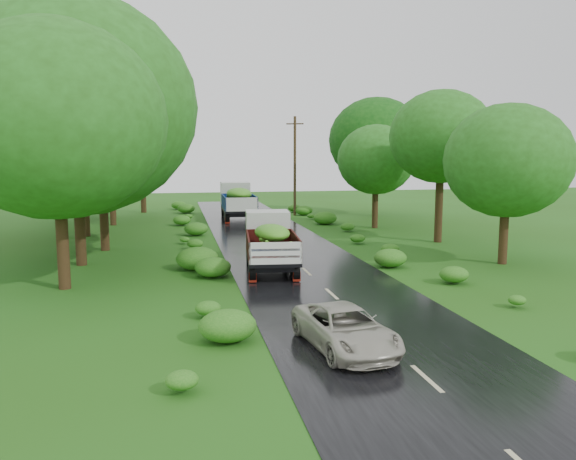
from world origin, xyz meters
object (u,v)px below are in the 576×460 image
object	(u,v)px
truck_near	(270,239)
car	(345,328)
utility_pole	(295,165)
truck_far	(237,199)

from	to	relation	value
truck_near	car	xyz separation A→B (m)	(0.22, -10.60, -0.81)
car	truck_near	bearing A→B (deg)	83.97
car	utility_pole	distance (m)	32.71
truck_far	utility_pole	size ratio (longest dim) A/B	0.83
truck_near	car	world-z (taller)	truck_near
truck_far	utility_pole	distance (m)	5.94
truck_near	utility_pole	bearing A→B (deg)	80.66
truck_far	car	xyz separation A→B (m)	(-0.49, -30.21, -1.02)
truck_near	truck_far	size ratio (longest dim) A/B	0.89
truck_near	car	bearing A→B (deg)	-83.22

